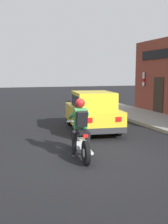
{
  "coord_description": "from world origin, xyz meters",
  "views": [
    {
      "loc": [
        -2.52,
        -6.51,
        2.26
      ],
      "look_at": [
        0.46,
        2.0,
        0.95
      ],
      "focal_mm": 42.0,
      "sensor_mm": 36.0,
      "label": 1
    }
  ],
  "objects": [
    {
      "name": "motorcycle_with_rider",
      "position": [
        -0.32,
        0.1,
        0.68
      ],
      "size": [
        0.61,
        2.02,
        1.62
      ],
      "color": "black",
      "rests_on": "ground"
    },
    {
      "name": "ground_plane",
      "position": [
        0.0,
        0.0,
        0.0
      ],
      "size": [
        80.0,
        80.0,
        0.0
      ],
      "primitive_type": "plane",
      "color": "black"
    },
    {
      "name": "car_hatchback",
      "position": [
        1.23,
        3.22,
        0.77
      ],
      "size": [
        2.13,
        3.96,
        1.57
      ],
      "color": "black",
      "rests_on": "ground"
    }
  ]
}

